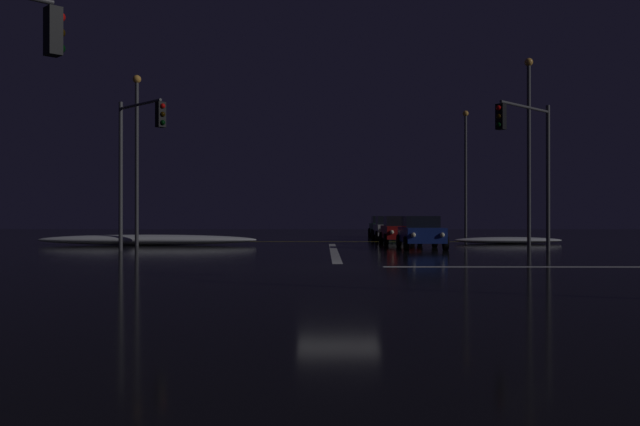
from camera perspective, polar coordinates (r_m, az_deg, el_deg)
The scene contains 14 objects.
ground at distance 21.20m, azimuth 1.55°, elevation -4.64°, with size 120.00×120.00×0.10m, color black.
stop_line_north at distance 30.38m, azimuth 1.18°, elevation -3.21°, with size 0.35×15.85×0.01m.
centre_line_ns at distance 41.97m, azimuth 0.94°, elevation -2.39°, with size 22.00×0.15×0.01m.
snow_bank_left_curb at distance 38.13m, azimuth -14.20°, elevation -2.18°, with size 11.87×1.50×0.56m.
snow_bank_right_curb at distance 40.34m, azimuth 15.37°, elevation -2.21°, with size 6.12×1.50×0.37m.
sedan_blue at distance 33.28m, azimuth 8.41°, elevation -1.57°, with size 2.02×4.33×1.57m.
sedan_red at distance 38.48m, azimuth 6.65°, elevation -1.40°, with size 2.02×4.33×1.57m.
sedan_silver at distance 44.93m, azimuth 5.78°, elevation -1.23°, with size 2.02×4.33×1.57m.
sedan_green at distance 50.64m, azimuth 5.29°, elevation -1.12°, with size 2.02×4.33×1.57m.
traffic_signal_nw at distance 31.01m, azimuth -15.04°, elevation 5.30°, with size 2.68×2.68×6.71m.
traffic_signal_ne at distance 30.99m, azimuth 17.03°, elevation 5.18°, with size 3.17×3.17×6.54m.
streetlamp_left_near at distance 37.44m, azimuth -15.00°, elevation 5.31°, with size 0.44×0.44×9.00m.
streetlamp_right_far at distance 53.18m, azimuth 12.03°, elevation 3.98°, with size 0.44×0.44×9.58m.
streetlamp_right_near at distance 37.73m, azimuth 16.99°, elevation 5.95°, with size 0.44×0.44×9.87m.
Camera 1 is at (-0.45, -21.13, 1.57)m, focal length 38.45 mm.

